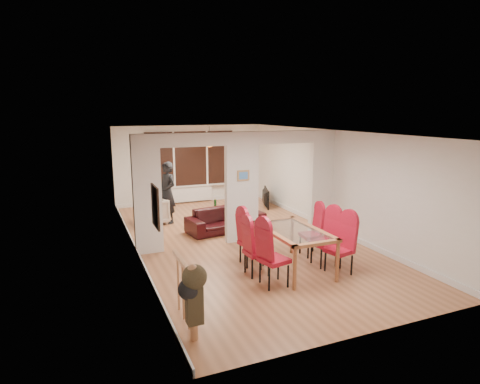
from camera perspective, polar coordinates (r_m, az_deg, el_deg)
floor at (r=9.75m, az=0.23°, el=-6.88°), size 5.00×9.00×0.01m
room_walls at (r=9.42m, az=0.23°, el=0.65°), size 5.00×9.00×2.60m
divider_wall at (r=9.42m, az=0.23°, el=0.65°), size 5.00×0.18×2.60m
bay_window_blinds at (r=13.55m, az=-7.05°, el=4.75°), size 3.00×0.08×1.80m
radiator at (r=13.70m, az=-6.89°, el=-0.26°), size 1.40×0.08×0.50m
pendant_light at (r=12.49m, az=-4.38°, el=7.23°), size 0.36×0.36×0.36m
stair_newel at (r=6.05m, az=-7.99°, el=-13.28°), size 0.40×1.20×1.10m
wall_poster at (r=6.41m, az=-11.96°, el=-2.06°), size 0.04×0.52×0.67m
pillar_photo at (r=9.28m, az=0.47°, el=2.36°), size 0.30×0.03×0.25m
dining_table at (r=7.98m, az=7.58°, el=-8.10°), size 0.98×1.75×0.82m
dining_chair_la at (r=7.21m, az=4.88°, el=-8.93°), size 0.54×0.54×1.13m
dining_chair_lb at (r=7.65m, az=2.41°, el=-7.99°), size 0.44×0.44×1.04m
dining_chair_lc at (r=8.13m, az=1.67°, el=-6.67°), size 0.50×0.50×1.08m
dining_chair_ra at (r=7.92m, az=13.92°, el=-7.49°), size 0.52×0.52×1.08m
dining_chair_rb at (r=8.27m, az=11.89°, el=-6.61°), size 0.53×0.53×1.08m
dining_chair_rc at (r=8.78m, az=10.09°, el=-5.64°), size 0.45×0.45×1.02m
sofa at (r=10.47m, az=-2.01°, el=-3.89°), size 2.14×1.11×0.60m
armchair at (r=11.29m, az=-12.52°, el=-2.71°), size 0.91×0.92×0.71m
person at (r=11.23m, az=-10.29°, el=-0.09°), size 0.74×0.63×1.71m
television at (r=13.07m, az=3.33°, el=-0.78°), size 1.02×0.47×0.60m
coffee_table at (r=11.78m, az=-3.09°, el=-3.01°), size 1.19×0.82×0.25m
bottle at (r=11.71m, az=-3.55°, el=-1.72°), size 0.08×0.08×0.30m
bowl at (r=11.78m, az=-2.07°, el=-2.25°), size 0.20×0.20×0.05m
shoes at (r=9.45m, az=1.29°, el=-7.18°), size 0.22×0.24×0.09m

